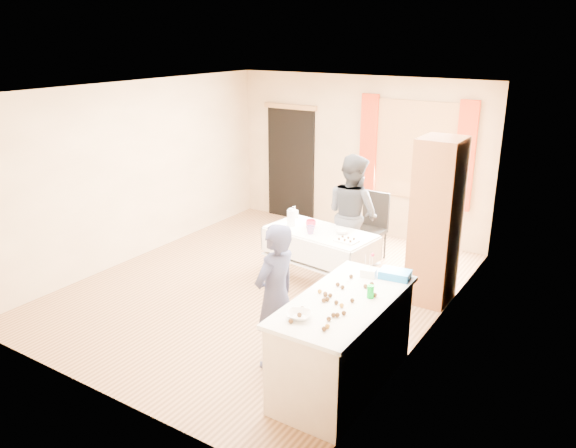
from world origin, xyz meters
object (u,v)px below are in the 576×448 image
Objects in this scene: party_table at (320,252)px; counter at (343,342)px; cabinet at (436,222)px; chair at (370,240)px; woman at (352,214)px; girl at (275,296)px.

counter is at bearing -47.97° from party_table.
party_table is at bearing -166.80° from cabinet.
chair is (-1.22, 0.80, -0.74)m from cabinet.
party_table is at bearing 97.90° from woman.
girl is at bearing 121.66° from woman.
chair reaches higher than party_table.
cabinet is 2.05× the size of chair.
girl reaches higher than chair.
chair reaches higher than counter.
woman reaches higher than counter.
girl is (0.59, -1.96, 0.31)m from party_table.
counter is at bearing 101.10° from girl.
cabinet reaches higher than counter.
cabinet is 1.24× the size of counter.
woman is (-0.05, -0.52, 0.54)m from chair.
woman is at bearing 82.92° from party_table.
girl is at bearing -66.07° from party_table.
woman is at bearing -93.44° from chair.
cabinet is at bearing 167.01° from girl.
cabinet is at bearing 20.36° from party_table.
counter is 0.80m from girl.
chair is (-1.12, 3.04, -0.15)m from counter.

